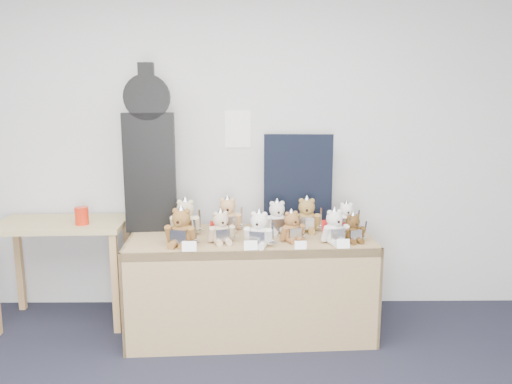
{
  "coord_description": "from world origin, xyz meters",
  "views": [
    {
      "loc": [
        0.42,
        -1.57,
        1.74
      ],
      "look_at": [
        0.46,
        1.87,
        1.09
      ],
      "focal_mm": 35.0,
      "sensor_mm": 36.0,
      "label": 1
    }
  ],
  "objects_px": {
    "guitar_case": "(149,151)",
    "red_cup": "(82,216)",
    "teddy_front_centre": "(259,230)",
    "teddy_back_left": "(185,219)",
    "teddy_front_right": "(292,227)",
    "teddy_back_centre_right": "(277,218)",
    "teddy_front_far_left": "(181,229)",
    "teddy_front_far_right": "(334,228)",
    "teddy_back_centre_left": "(228,216)",
    "display_table": "(251,260)",
    "side_table": "(62,238)",
    "teddy_front_end": "(353,229)",
    "teddy_back_end": "(346,217)",
    "teddy_front_left": "(221,228)",
    "teddy_back_right": "(307,216)"
  },
  "relations": [
    {
      "from": "side_table",
      "to": "teddy_back_end",
      "type": "bearing_deg",
      "value": -2.23
    },
    {
      "from": "red_cup",
      "to": "teddy_back_centre_right",
      "type": "height_order",
      "value": "teddy_back_centre_right"
    },
    {
      "from": "teddy_back_centre_right",
      "to": "teddy_front_far_right",
      "type": "bearing_deg",
      "value": -43.46
    },
    {
      "from": "display_table",
      "to": "teddy_back_right",
      "type": "relative_size",
      "value": 6.19
    },
    {
      "from": "guitar_case",
      "to": "teddy_back_centre_left",
      "type": "distance_m",
      "value": 0.76
    },
    {
      "from": "teddy_back_centre_left",
      "to": "teddy_back_right",
      "type": "distance_m",
      "value": 0.6
    },
    {
      "from": "teddy_front_far_left",
      "to": "teddy_back_centre_right",
      "type": "distance_m",
      "value": 0.75
    },
    {
      "from": "display_table",
      "to": "teddy_back_centre_left",
      "type": "xyz_separation_m",
      "value": [
        -0.18,
        0.24,
        0.27
      ]
    },
    {
      "from": "display_table",
      "to": "teddy_front_centre",
      "type": "distance_m",
      "value": 0.33
    },
    {
      "from": "teddy_front_far_right",
      "to": "teddy_back_left",
      "type": "xyz_separation_m",
      "value": [
        -1.07,
        0.22,
        0.01
      ]
    },
    {
      "from": "red_cup",
      "to": "teddy_front_right",
      "type": "bearing_deg",
      "value": -8.29
    },
    {
      "from": "side_table",
      "to": "teddy_front_end",
      "type": "xyz_separation_m",
      "value": [
        2.18,
        -0.34,
        0.15
      ]
    },
    {
      "from": "teddy_front_centre",
      "to": "teddy_back_centre_right",
      "type": "relative_size",
      "value": 1.0
    },
    {
      "from": "side_table",
      "to": "teddy_back_centre_right",
      "type": "xyz_separation_m",
      "value": [
        1.65,
        -0.08,
        0.17
      ]
    },
    {
      "from": "red_cup",
      "to": "teddy_front_far_left",
      "type": "bearing_deg",
      "value": -22.67
    },
    {
      "from": "red_cup",
      "to": "teddy_front_right",
      "type": "xyz_separation_m",
      "value": [
        1.55,
        -0.23,
        -0.03
      ]
    },
    {
      "from": "red_cup",
      "to": "teddy_front_end",
      "type": "xyz_separation_m",
      "value": [
        1.98,
        -0.25,
        -0.04
      ]
    },
    {
      "from": "guitar_case",
      "to": "teddy_front_right",
      "type": "height_order",
      "value": "guitar_case"
    },
    {
      "from": "teddy_front_centre",
      "to": "teddy_back_centre_right",
      "type": "height_order",
      "value": "same"
    },
    {
      "from": "teddy_front_far_right",
      "to": "teddy_back_right",
      "type": "relative_size",
      "value": 0.93
    },
    {
      "from": "guitar_case",
      "to": "teddy_front_right",
      "type": "bearing_deg",
      "value": -22.15
    },
    {
      "from": "teddy_front_right",
      "to": "teddy_back_end",
      "type": "distance_m",
      "value": 0.54
    },
    {
      "from": "teddy_back_centre_left",
      "to": "teddy_front_end",
      "type": "bearing_deg",
      "value": -22.94
    },
    {
      "from": "side_table",
      "to": "teddy_front_end",
      "type": "relative_size",
      "value": 4.3
    },
    {
      "from": "teddy_back_right",
      "to": "teddy_front_far_right",
      "type": "bearing_deg",
      "value": -57.28
    },
    {
      "from": "red_cup",
      "to": "teddy_back_left",
      "type": "distance_m",
      "value": 0.78
    },
    {
      "from": "teddy_front_far_right",
      "to": "teddy_back_centre_left",
      "type": "height_order",
      "value": "teddy_back_centre_left"
    },
    {
      "from": "teddy_front_centre",
      "to": "teddy_front_right",
      "type": "height_order",
      "value": "teddy_front_centre"
    },
    {
      "from": "guitar_case",
      "to": "red_cup",
      "type": "relative_size",
      "value": 9.41
    },
    {
      "from": "teddy_front_far_right",
      "to": "teddy_back_centre_left",
      "type": "bearing_deg",
      "value": 138.61
    },
    {
      "from": "display_table",
      "to": "teddy_back_centre_left",
      "type": "bearing_deg",
      "value": 123.85
    },
    {
      "from": "teddy_front_centre",
      "to": "teddy_back_right",
      "type": "relative_size",
      "value": 0.94
    },
    {
      "from": "teddy_front_left",
      "to": "teddy_back_centre_left",
      "type": "distance_m",
      "value": 0.33
    },
    {
      "from": "side_table",
      "to": "teddy_back_left",
      "type": "relative_size",
      "value": 3.25
    },
    {
      "from": "teddy_front_far_left",
      "to": "teddy_back_end",
      "type": "height_order",
      "value": "teddy_front_far_left"
    },
    {
      "from": "teddy_front_centre",
      "to": "teddy_back_left",
      "type": "xyz_separation_m",
      "value": [
        -0.54,
        0.29,
        0.01
      ]
    },
    {
      "from": "display_table",
      "to": "side_table",
      "type": "xyz_separation_m",
      "value": [
        -1.46,
        0.26,
        0.1
      ]
    },
    {
      "from": "display_table",
      "to": "teddy_back_centre_right",
      "type": "height_order",
      "value": "teddy_back_centre_right"
    },
    {
      "from": "red_cup",
      "to": "teddy_front_far_left",
      "type": "relative_size",
      "value": 0.44
    },
    {
      "from": "side_table",
      "to": "teddy_front_centre",
      "type": "bearing_deg",
      "value": -18.06
    },
    {
      "from": "teddy_front_right",
      "to": "teddy_back_right",
      "type": "xyz_separation_m",
      "value": [
        0.14,
        0.26,
        0.02
      ]
    },
    {
      "from": "teddy_front_centre",
      "to": "teddy_back_end",
      "type": "distance_m",
      "value": 0.8
    },
    {
      "from": "side_table",
      "to": "red_cup",
      "type": "xyz_separation_m",
      "value": [
        0.19,
        -0.09,
        0.19
      ]
    },
    {
      "from": "red_cup",
      "to": "teddy_front_right",
      "type": "height_order",
      "value": "teddy_front_right"
    },
    {
      "from": "guitar_case",
      "to": "teddy_front_far_right",
      "type": "bearing_deg",
      "value": -20.4
    },
    {
      "from": "red_cup",
      "to": "teddy_front_left",
      "type": "bearing_deg",
      "value": -13.84
    },
    {
      "from": "guitar_case",
      "to": "red_cup",
      "type": "height_order",
      "value": "guitar_case"
    },
    {
      "from": "teddy_front_end",
      "to": "teddy_back_centre_right",
      "type": "distance_m",
      "value": 0.58
    },
    {
      "from": "teddy_front_right",
      "to": "red_cup",
      "type": "bearing_deg",
      "value": 145.9
    },
    {
      "from": "guitar_case",
      "to": "teddy_front_end",
      "type": "relative_size",
      "value": 5.46
    }
  ]
}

